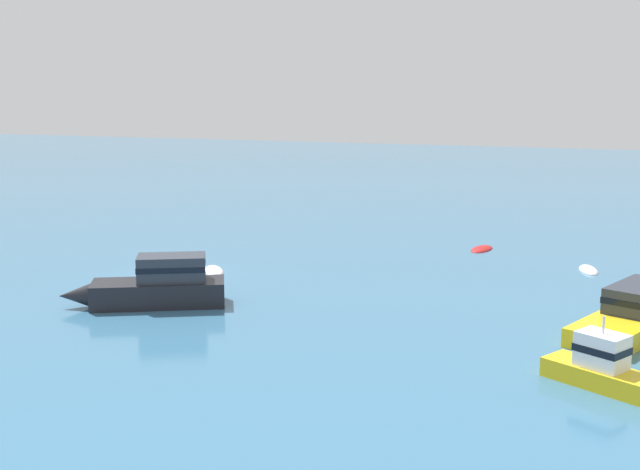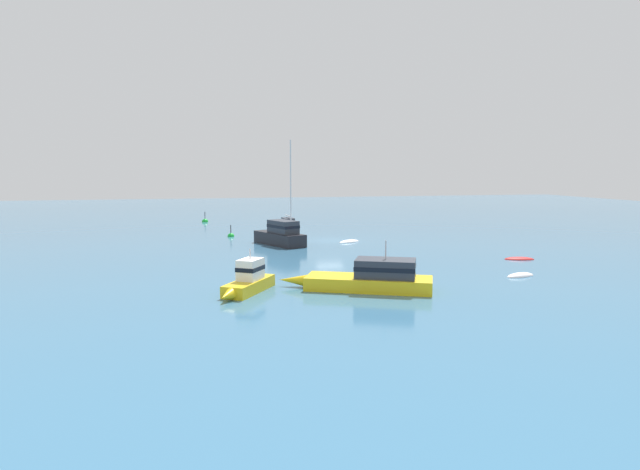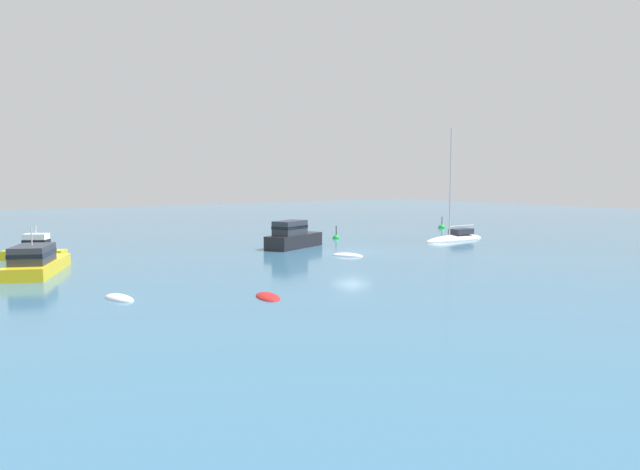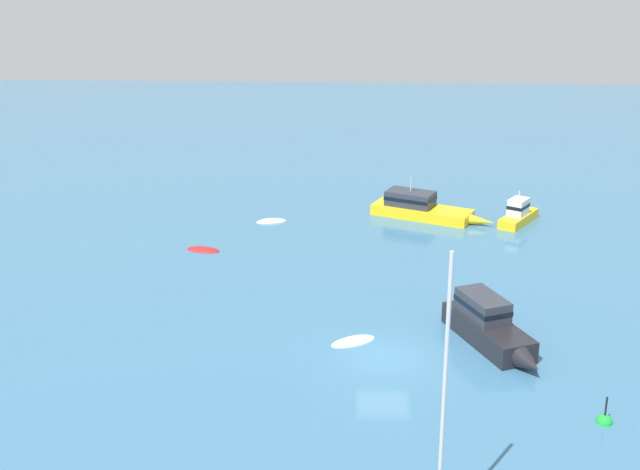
{
  "view_description": "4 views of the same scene",
  "coord_description": "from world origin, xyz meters",
  "px_view_note": "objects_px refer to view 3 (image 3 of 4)",
  "views": [
    {
      "loc": [
        -19.37,
        37.69,
        10.13
      ],
      "look_at": [
        -6.37,
        -4.4,
        1.64
      ],
      "focal_mm": 48.15,
      "sensor_mm": 36.0,
      "label": 1
    },
    {
      "loc": [
        -50.41,
        12.88,
        6.71
      ],
      "look_at": [
        -3.49,
        1.77,
        0.97
      ],
      "focal_mm": 31.13,
      "sensor_mm": 36.0,
      "label": 2
    },
    {
      "loc": [
        -28.48,
        -35.32,
        5.72
      ],
      "look_at": [
        -3.24,
        -0.33,
        1.53
      ],
      "focal_mm": 33.71,
      "sensor_mm": 36.0,
      "label": 3
    },
    {
      "loc": [
        36.07,
        -1.34,
        18.78
      ],
      "look_at": [
        -15.12,
        -3.71,
        0.77
      ],
      "focal_mm": 47.85,
      "sensor_mm": 36.0,
      "label": 4
    }
  ],
  "objects_px": {
    "powerboat": "(295,236)",
    "motor_cruiser": "(32,250)",
    "rib": "(119,299)",
    "mooring_buoy": "(442,228)",
    "channel_buoy": "(336,238)",
    "yacht": "(455,238)",
    "dinghy": "(268,297)",
    "cabin_cruiser": "(36,262)",
    "tender": "(348,256)"
  },
  "relations": [
    {
      "from": "yacht",
      "to": "mooring_buoy",
      "type": "bearing_deg",
      "value": -133.43
    },
    {
      "from": "tender",
      "to": "channel_buoy",
      "type": "relative_size",
      "value": 1.69
    },
    {
      "from": "tender",
      "to": "yacht",
      "type": "height_order",
      "value": "yacht"
    },
    {
      "from": "powerboat",
      "to": "channel_buoy",
      "type": "distance_m",
      "value": 8.03
    },
    {
      "from": "cabin_cruiser",
      "to": "channel_buoy",
      "type": "height_order",
      "value": "cabin_cruiser"
    },
    {
      "from": "powerboat",
      "to": "tender",
      "type": "relative_size",
      "value": 2.79
    },
    {
      "from": "powerboat",
      "to": "channel_buoy",
      "type": "relative_size",
      "value": 4.72
    },
    {
      "from": "cabin_cruiser",
      "to": "mooring_buoy",
      "type": "bearing_deg",
      "value": -55.03
    },
    {
      "from": "powerboat",
      "to": "rib",
      "type": "xyz_separation_m",
      "value": [
        -18.1,
        -12.47,
        -0.89
      ]
    },
    {
      "from": "yacht",
      "to": "rib",
      "type": "xyz_separation_m",
      "value": [
        -33.14,
        -8.8,
        -0.14
      ]
    },
    {
      "from": "cabin_cruiser",
      "to": "yacht",
      "type": "height_order",
      "value": "yacht"
    },
    {
      "from": "motor_cruiser",
      "to": "channel_buoy",
      "type": "bearing_deg",
      "value": -149.79
    },
    {
      "from": "dinghy",
      "to": "channel_buoy",
      "type": "distance_m",
      "value": 27.74
    },
    {
      "from": "tender",
      "to": "dinghy",
      "type": "relative_size",
      "value": 1.07
    },
    {
      "from": "dinghy",
      "to": "rib",
      "type": "relative_size",
      "value": 1.06
    },
    {
      "from": "rib",
      "to": "powerboat",
      "type": "bearing_deg",
      "value": 110.82
    },
    {
      "from": "motor_cruiser",
      "to": "dinghy",
      "type": "height_order",
      "value": "motor_cruiser"
    },
    {
      "from": "channel_buoy",
      "to": "mooring_buoy",
      "type": "height_order",
      "value": "mooring_buoy"
    },
    {
      "from": "rib",
      "to": "channel_buoy",
      "type": "bearing_deg",
      "value": 109.02
    },
    {
      "from": "cabin_cruiser",
      "to": "channel_buoy",
      "type": "relative_size",
      "value": 5.66
    },
    {
      "from": "powerboat",
      "to": "rib",
      "type": "distance_m",
      "value": 22.0
    },
    {
      "from": "motor_cruiser",
      "to": "yacht",
      "type": "bearing_deg",
      "value": -161.55
    },
    {
      "from": "powerboat",
      "to": "mooring_buoy",
      "type": "relative_size",
      "value": 4.22
    },
    {
      "from": "channel_buoy",
      "to": "mooring_buoy",
      "type": "relative_size",
      "value": 0.89
    },
    {
      "from": "tender",
      "to": "channel_buoy",
      "type": "distance_m",
      "value": 12.39
    },
    {
      "from": "channel_buoy",
      "to": "yacht",
      "type": "bearing_deg",
      "value": -42.82
    },
    {
      "from": "powerboat",
      "to": "motor_cruiser",
      "type": "height_order",
      "value": "motor_cruiser"
    },
    {
      "from": "rib",
      "to": "dinghy",
      "type": "bearing_deg",
      "value": 43.75
    },
    {
      "from": "motor_cruiser",
      "to": "mooring_buoy",
      "type": "xyz_separation_m",
      "value": [
        42.22,
        1.09,
        -0.65
      ]
    },
    {
      "from": "powerboat",
      "to": "channel_buoy",
      "type": "bearing_deg",
      "value": 4.11
    },
    {
      "from": "rib",
      "to": "cabin_cruiser",
      "type": "bearing_deg",
      "value": 175.01
    },
    {
      "from": "tender",
      "to": "cabin_cruiser",
      "type": "bearing_deg",
      "value": -132.06
    },
    {
      "from": "tender",
      "to": "yacht",
      "type": "xyz_separation_m",
      "value": [
        14.82,
        2.94,
        0.14
      ]
    },
    {
      "from": "tender",
      "to": "motor_cruiser",
      "type": "distance_m",
      "value": 22.07
    },
    {
      "from": "rib",
      "to": "mooring_buoy",
      "type": "distance_m",
      "value": 45.44
    },
    {
      "from": "motor_cruiser",
      "to": "channel_buoy",
      "type": "height_order",
      "value": "motor_cruiser"
    },
    {
      "from": "channel_buoy",
      "to": "mooring_buoy",
      "type": "xyz_separation_m",
      "value": [
        16.44,
        2.06,
        -0.0
      ]
    },
    {
      "from": "dinghy",
      "to": "yacht",
      "type": "bearing_deg",
      "value": -51.23
    },
    {
      "from": "yacht",
      "to": "rib",
      "type": "distance_m",
      "value": 34.29
    },
    {
      "from": "tender",
      "to": "cabin_cruiser",
      "type": "height_order",
      "value": "cabin_cruiser"
    },
    {
      "from": "cabin_cruiser",
      "to": "motor_cruiser",
      "type": "relative_size",
      "value": 1.77
    },
    {
      "from": "motor_cruiser",
      "to": "mooring_buoy",
      "type": "bearing_deg",
      "value": -146.16
    },
    {
      "from": "dinghy",
      "to": "mooring_buoy",
      "type": "relative_size",
      "value": 1.41
    },
    {
      "from": "powerboat",
      "to": "tender",
      "type": "xyz_separation_m",
      "value": [
        0.23,
        -6.61,
        -0.89
      ]
    },
    {
      "from": "yacht",
      "to": "dinghy",
      "type": "distance_m",
      "value": 30.02
    },
    {
      "from": "cabin_cruiser",
      "to": "rib",
      "type": "xyz_separation_m",
      "value": [
        1.6,
        -10.41,
        -0.71
      ]
    },
    {
      "from": "yacht",
      "to": "cabin_cruiser",
      "type": "bearing_deg",
      "value": -4.24
    },
    {
      "from": "rib",
      "to": "channel_buoy",
      "type": "height_order",
      "value": "channel_buoy"
    },
    {
      "from": "cabin_cruiser",
      "to": "dinghy",
      "type": "distance_m",
      "value": 16.02
    },
    {
      "from": "tender",
      "to": "rib",
      "type": "xyz_separation_m",
      "value": [
        -18.33,
        -5.86,
        0.0
      ]
    }
  ]
}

